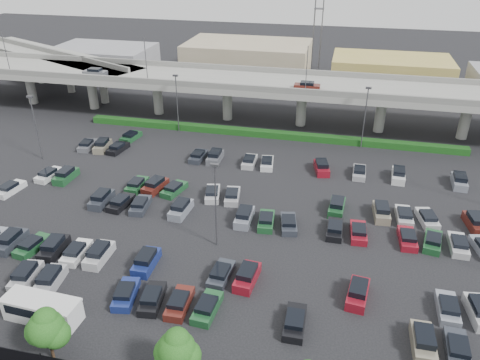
# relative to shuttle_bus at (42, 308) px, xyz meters

# --- Properties ---
(ground) EXTENTS (280.00, 280.00, 0.00)m
(ground) POSITION_rel_shuttle_bus_xyz_m (12.41, 22.80, -1.26)
(ground) COLOR black
(overpass) EXTENTS (150.00, 13.00, 15.80)m
(overpass) POSITION_rel_shuttle_bus_xyz_m (12.23, 54.77, 5.71)
(overpass) COLOR gray
(overpass) RESTS_ON ground
(on_ramp) EXTENTS (50.93, 30.13, 8.80)m
(on_ramp) POSITION_rel_shuttle_bus_xyz_m (-39.70, 65.85, 5.60)
(on_ramp) COLOR gray
(on_ramp) RESTS_ON ground
(hedge) EXTENTS (66.00, 1.60, 1.10)m
(hedge) POSITION_rel_shuttle_bus_xyz_m (12.41, 47.80, -0.71)
(hedge) COLOR #143F12
(hedge) RESTS_ON ground
(tree_row) EXTENTS (65.07, 3.66, 5.94)m
(tree_row) POSITION_rel_shuttle_bus_xyz_m (13.11, -3.72, 2.26)
(tree_row) COLOR #332316
(tree_row) RESTS_ON ground
(shuttle_bus) EXTENTS (7.29, 2.80, 2.31)m
(shuttle_bus) POSITION_rel_shuttle_bus_xyz_m (0.00, 0.00, 0.00)
(shuttle_bus) COLOR silver
(shuttle_bus) RESTS_ON ground
(parked_cars) EXTENTS (63.17, 41.64, 1.67)m
(parked_cars) POSITION_rel_shuttle_bus_xyz_m (11.30, 18.86, -0.63)
(parked_cars) COLOR #5B5C63
(parked_cars) RESTS_ON ground
(light_poles) EXTENTS (66.90, 48.38, 10.30)m
(light_poles) POSITION_rel_shuttle_bus_xyz_m (8.28, 24.80, 4.98)
(light_poles) COLOR #48484D
(light_poles) RESTS_ON ground
(distant_buildings) EXTENTS (138.00, 24.00, 9.00)m
(distant_buildings) POSITION_rel_shuttle_bus_xyz_m (24.78, 84.61, 2.49)
(distant_buildings) COLOR gray
(distant_buildings) RESTS_ON ground
(comm_tower) EXTENTS (2.40, 2.40, 30.00)m
(comm_tower) POSITION_rel_shuttle_bus_xyz_m (16.41, 96.80, 14.35)
(comm_tower) COLOR #48484D
(comm_tower) RESTS_ON ground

